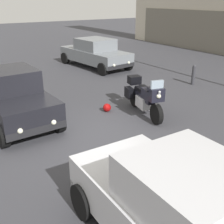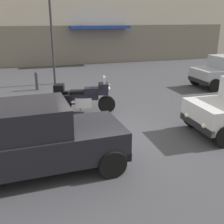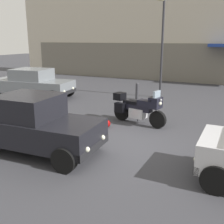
{
  "view_description": "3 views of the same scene",
  "coord_description": "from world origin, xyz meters",
  "px_view_note": "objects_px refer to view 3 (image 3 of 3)",
  "views": [
    {
      "loc": [
        6.55,
        -3.41,
        3.6
      ],
      "look_at": [
        0.38,
        0.61,
        0.63
      ],
      "focal_mm": 45.42,
      "sensor_mm": 36.0,
      "label": 1
    },
    {
      "loc": [
        -1.95,
        -7.36,
        3.39
      ],
      "look_at": [
        0.33,
        0.33,
        0.61
      ],
      "focal_mm": 44.18,
      "sensor_mm": 36.0,
      "label": 2
    },
    {
      "loc": [
        3.19,
        -7.17,
        3.13
      ],
      "look_at": [
        -0.66,
        0.96,
        0.72
      ],
      "focal_mm": 43.93,
      "sensor_mm": 36.0,
      "label": 3
    }
  ],
  "objects_px": {
    "motorcycle": "(138,108)",
    "bollard_curbside": "(137,91)",
    "streetlamp_curbside": "(162,39)",
    "car_sedan_far": "(32,83)",
    "helmet": "(107,124)",
    "car_wagon_end": "(33,124)"
  },
  "relations": [
    {
      "from": "streetlamp_curbside",
      "to": "motorcycle",
      "type": "bearing_deg",
      "value": -83.43
    },
    {
      "from": "motorcycle",
      "to": "bollard_curbside",
      "type": "relative_size",
      "value": 2.49
    },
    {
      "from": "streetlamp_curbside",
      "to": "car_sedan_far",
      "type": "bearing_deg",
      "value": -155.97
    },
    {
      "from": "streetlamp_curbside",
      "to": "bollard_curbside",
      "type": "height_order",
      "value": "streetlamp_curbside"
    },
    {
      "from": "car_wagon_end",
      "to": "bollard_curbside",
      "type": "xyz_separation_m",
      "value": [
        0.23,
        7.79,
        -0.33
      ]
    },
    {
      "from": "helmet",
      "to": "car_wagon_end",
      "type": "xyz_separation_m",
      "value": [
        -0.89,
        -2.85,
        0.67
      ]
    },
    {
      "from": "streetlamp_curbside",
      "to": "helmet",
      "type": "bearing_deg",
      "value": -92.87
    },
    {
      "from": "motorcycle",
      "to": "helmet",
      "type": "distance_m",
      "value": 1.35
    },
    {
      "from": "motorcycle",
      "to": "car_sedan_far",
      "type": "relative_size",
      "value": 0.47
    },
    {
      "from": "motorcycle",
      "to": "bollard_curbside",
      "type": "height_order",
      "value": "motorcycle"
    },
    {
      "from": "car_sedan_far",
      "to": "streetlamp_curbside",
      "type": "relative_size",
      "value": 0.91
    },
    {
      "from": "motorcycle",
      "to": "car_wagon_end",
      "type": "bearing_deg",
      "value": -101.32
    },
    {
      "from": "motorcycle",
      "to": "car_wagon_end",
      "type": "relative_size",
      "value": 0.57
    },
    {
      "from": "streetlamp_curbside",
      "to": "bollard_curbside",
      "type": "bearing_deg",
      "value": -135.84
    },
    {
      "from": "bollard_curbside",
      "to": "motorcycle",
      "type": "bearing_deg",
      "value": -69.24
    },
    {
      "from": "motorcycle",
      "to": "car_sedan_far",
      "type": "xyz_separation_m",
      "value": [
        -6.94,
        2.11,
        0.16
      ]
    },
    {
      "from": "car_wagon_end",
      "to": "streetlamp_curbside",
      "type": "relative_size",
      "value": 0.76
    },
    {
      "from": "motorcycle",
      "to": "car_wagon_end",
      "type": "height_order",
      "value": "car_wagon_end"
    },
    {
      "from": "motorcycle",
      "to": "streetlamp_curbside",
      "type": "bearing_deg",
      "value": 110.18
    },
    {
      "from": "car_sedan_far",
      "to": "streetlamp_curbside",
      "type": "xyz_separation_m",
      "value": [
        6.37,
        2.84,
        2.32
      ]
    },
    {
      "from": "helmet",
      "to": "car_sedan_far",
      "type": "distance_m",
      "value": 6.82
    },
    {
      "from": "helmet",
      "to": "bollard_curbside",
      "type": "distance_m",
      "value": 5.0
    }
  ]
}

